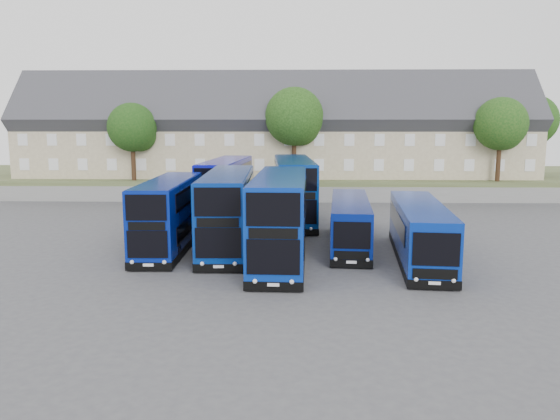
% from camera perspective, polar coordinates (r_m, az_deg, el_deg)
% --- Properties ---
extents(ground, '(120.00, 120.00, 0.00)m').
position_cam_1_polar(ground, '(30.03, -2.41, -5.86)').
color(ground, '#45454A').
rests_on(ground, ground).
extents(retaining_wall, '(70.00, 0.40, 1.50)m').
position_cam_1_polar(retaining_wall, '(53.43, -0.68, 1.64)').
color(retaining_wall, slate).
rests_on(retaining_wall, ground).
extents(earth_bank, '(80.00, 20.00, 2.00)m').
position_cam_1_polar(earth_bank, '(63.32, -0.34, 3.06)').
color(earth_bank, '#4C532E').
rests_on(earth_bank, ground).
extents(terrace_row, '(54.00, 10.40, 11.20)m').
position_cam_1_polar(terrace_row, '(58.97, -0.47, 8.05)').
color(terrace_row, tan).
rests_on(terrace_row, earth_bank).
extents(dd_front_left, '(2.59, 10.77, 4.27)m').
position_cam_1_polar(dd_front_left, '(34.20, -11.52, -0.59)').
color(dd_front_left, '#071E8E').
rests_on(dd_front_left, ground).
extents(dd_front_mid, '(3.07, 11.87, 4.68)m').
position_cam_1_polar(dd_front_mid, '(33.83, -5.46, -0.19)').
color(dd_front_mid, navy).
rests_on(dd_front_mid, ground).
extents(dd_front_right, '(3.13, 12.25, 4.84)m').
position_cam_1_polar(dd_front_right, '(30.71, 0.03, -0.96)').
color(dd_front_right, '#082EA1').
rests_on(dd_front_right, ground).
extents(dd_rear_left, '(3.54, 11.83, 4.64)m').
position_cam_1_polar(dd_rear_left, '(45.85, -5.67, 2.26)').
color(dd_rear_left, '#080B9F').
rests_on(dd_rear_left, ground).
extents(dd_rear_right, '(3.49, 12.41, 4.88)m').
position_cam_1_polar(dd_rear_right, '(43.06, 1.45, 2.01)').
color(dd_rear_right, navy).
rests_on(dd_rear_right, ground).
extents(coach_east_a, '(3.18, 11.10, 2.99)m').
position_cam_1_polar(coach_east_a, '(34.55, 7.30, -1.43)').
color(coach_east_a, navy).
rests_on(coach_east_a, ground).
extents(coach_east_b, '(3.63, 11.99, 3.23)m').
position_cam_1_polar(coach_east_b, '(31.90, 14.37, -2.33)').
color(coach_east_b, '#082A9B').
rests_on(coach_east_b, ground).
extents(tree_west, '(4.80, 4.80, 7.65)m').
position_cam_1_polar(tree_west, '(56.31, -15.03, 8.15)').
color(tree_west, '#382314').
rests_on(tree_west, earth_bank).
extents(tree_mid, '(5.76, 5.76, 9.18)m').
position_cam_1_polar(tree_mid, '(54.52, 1.65, 9.50)').
color(tree_mid, '#382314').
rests_on(tree_mid, earth_bank).
extents(tree_east, '(5.12, 5.12, 8.16)m').
position_cam_1_polar(tree_east, '(57.66, 22.16, 8.14)').
color(tree_east, '#382314').
rests_on(tree_east, earth_bank).
extents(tree_far, '(5.44, 5.44, 8.67)m').
position_cam_1_polar(tree_far, '(66.39, 24.95, 8.31)').
color(tree_far, '#382314').
rests_on(tree_far, earth_bank).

